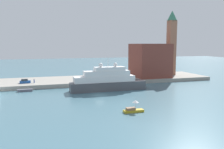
# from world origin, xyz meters

# --- Properties ---
(ground) EXTENTS (400.00, 400.00, 0.00)m
(ground) POSITION_xyz_m (0.00, 0.00, 0.00)
(ground) COLOR slate
(quay_dock) EXTENTS (110.00, 21.86, 1.49)m
(quay_dock) POSITION_xyz_m (0.00, 26.93, 0.74)
(quay_dock) COLOR gray
(quay_dock) RESTS_ON ground
(large_yacht) EXTENTS (26.31, 4.87, 11.59)m
(large_yacht) POSITION_xyz_m (4.37, 6.83, 3.33)
(large_yacht) COLOR #4C4C51
(large_yacht) RESTS_ON ground
(small_motorboat) EXTENTS (4.86, 1.52, 2.83)m
(small_motorboat) POSITION_xyz_m (2.98, -20.38, 0.82)
(small_motorboat) COLOR #B7991E
(small_motorboat) RESTS_ON ground
(work_barge) EXTENTS (4.80, 1.50, 0.78)m
(work_barge) POSITION_xyz_m (-22.81, 13.28, 0.39)
(work_barge) COLOR #595966
(work_barge) RESTS_ON ground
(harbor_building) EXTENTS (14.62, 15.44, 14.69)m
(harbor_building) POSITION_xyz_m (29.48, 25.04, 8.83)
(harbor_building) COLOR brown
(harbor_building) RESTS_ON quay_dock
(bell_tower) EXTENTS (4.52, 4.52, 29.97)m
(bell_tower) POSITION_xyz_m (42.09, 28.05, 17.67)
(bell_tower) COLOR #9E664C
(bell_tower) RESTS_ON quay_dock
(parked_car) EXTENTS (3.86, 1.72, 1.54)m
(parked_car) POSITION_xyz_m (-23.20, 22.30, 2.15)
(parked_car) COLOR #1E4C99
(parked_car) RESTS_ON quay_dock
(person_figure) EXTENTS (0.36, 0.36, 1.56)m
(person_figure) POSITION_xyz_m (-19.96, 21.76, 2.21)
(person_figure) COLOR #334C8C
(person_figure) RESTS_ON quay_dock
(mooring_bollard) EXTENTS (0.45, 0.45, 0.65)m
(mooring_bollard) POSITION_xyz_m (-1.04, 16.94, 1.81)
(mooring_bollard) COLOR black
(mooring_bollard) RESTS_ON quay_dock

